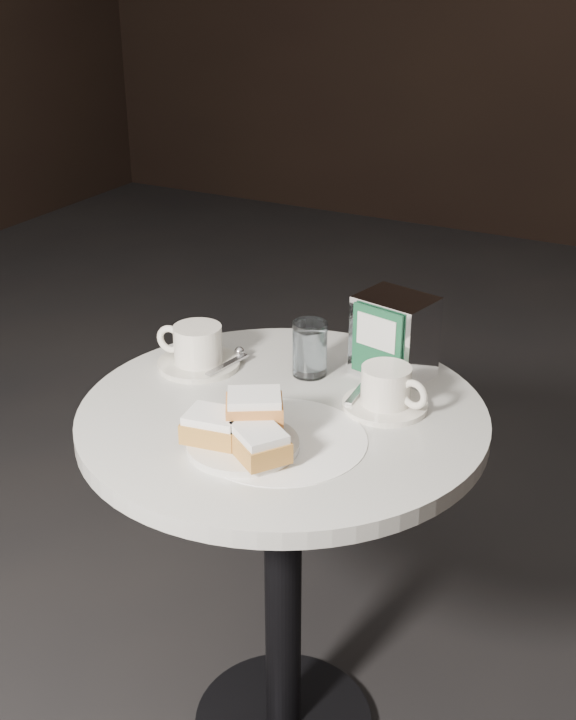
% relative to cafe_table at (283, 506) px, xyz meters
% --- Properties ---
extents(cafe_table, '(0.70, 0.70, 0.74)m').
position_rel_cafe_table_xyz_m(cafe_table, '(0.00, 0.00, 0.00)').
color(cafe_table, black).
rests_on(cafe_table, ground).
extents(sugar_spill, '(0.30, 0.30, 0.00)m').
position_rel_cafe_table_xyz_m(sugar_spill, '(0.05, -0.09, 0.20)').
color(sugar_spill, white).
rests_on(sugar_spill, cafe_table).
extents(beignet_plate, '(0.20, 0.20, 0.09)m').
position_rel_cafe_table_xyz_m(beignet_plate, '(0.01, -0.15, 0.23)').
color(beignet_plate, silver).
rests_on(beignet_plate, cafe_table).
extents(coffee_cup_left, '(0.17, 0.17, 0.08)m').
position_rel_cafe_table_xyz_m(coffee_cup_left, '(-0.22, 0.08, 0.23)').
color(coffee_cup_left, beige).
rests_on(coffee_cup_left, cafe_table).
extents(coffee_cup_right, '(0.17, 0.17, 0.08)m').
position_rel_cafe_table_xyz_m(coffee_cup_right, '(0.15, 0.09, 0.23)').
color(coffee_cup_right, white).
rests_on(coffee_cup_right, cafe_table).
extents(water_glass_left, '(0.08, 0.08, 0.10)m').
position_rel_cafe_table_xyz_m(water_glass_left, '(-0.02, 0.14, 0.25)').
color(water_glass_left, silver).
rests_on(water_glass_left, cafe_table).
extents(water_glass_right, '(0.09, 0.09, 0.11)m').
position_rel_cafe_table_xyz_m(water_glass_right, '(0.10, 0.24, 0.25)').
color(water_glass_right, silver).
rests_on(water_glass_right, cafe_table).
extents(napkin_dispenser, '(0.15, 0.13, 0.15)m').
position_rel_cafe_table_xyz_m(napkin_dispenser, '(0.11, 0.21, 0.27)').
color(napkin_dispenser, white).
rests_on(napkin_dispenser, cafe_table).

